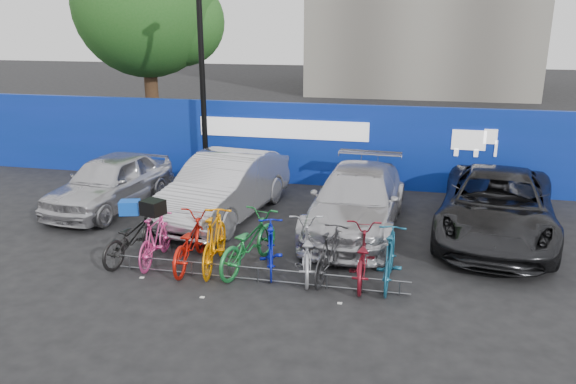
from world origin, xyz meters
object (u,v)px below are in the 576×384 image
(bike_5, at_px, (271,247))
(bike_1, at_px, (155,238))
(lamppost, at_px, (202,72))
(tree, at_px, (152,8))
(bike_rack, at_px, (258,274))
(car_1, at_px, (225,187))
(bike_8, at_px, (362,255))
(bike_3, at_px, (214,240))
(car_3, at_px, (497,206))
(car_2, at_px, (357,200))
(bike_9, at_px, (390,258))
(bike_7, at_px, (330,253))
(bike_2, at_px, (190,241))
(bike_4, at_px, (248,242))
(bike_6, at_px, (306,249))
(bike_0, at_px, (132,236))
(car_0, at_px, (110,182))

(bike_5, bearing_deg, bike_1, -12.01)
(lamppost, bearing_deg, tree, 127.51)
(lamppost, distance_m, bike_rack, 7.48)
(lamppost, bearing_deg, bike_5, -58.72)
(car_1, height_order, bike_8, car_1)
(bike_3, bearing_deg, bike_1, -6.21)
(car_3, distance_m, bike_8, 3.95)
(car_2, distance_m, bike_5, 2.98)
(lamppost, bearing_deg, bike_9, -44.87)
(car_2, xyz_separation_m, bike_7, (-0.22, -2.69, -0.21))
(lamppost, relative_size, car_2, 1.26)
(bike_2, bearing_deg, lamppost, -76.03)
(car_1, distance_m, car_3, 6.34)
(bike_1, bearing_deg, bike_7, 177.07)
(bike_4, xyz_separation_m, bike_6, (1.14, -0.00, -0.04))
(bike_6, relative_size, bike_8, 1.01)
(lamppost, xyz_separation_m, bike_1, (0.96, -5.55, -2.77))
(car_1, bearing_deg, bike_1, -91.26)
(bike_rack, relative_size, bike_9, 3.18)
(bike_1, xyz_separation_m, bike_3, (1.25, -0.00, 0.06))
(bike_2, bearing_deg, bike_0, -5.07)
(bike_2, relative_size, bike_8, 1.02)
(lamppost, relative_size, bike_5, 3.70)
(lamppost, xyz_separation_m, car_1, (1.46, -2.66, -2.50))
(lamppost, xyz_separation_m, car_3, (7.80, -2.65, -2.54))
(car_3, xyz_separation_m, bike_9, (-2.22, -2.92, -0.20))
(car_3, distance_m, bike_6, 4.72)
(bike_rack, distance_m, bike_6, 1.04)
(car_3, xyz_separation_m, bike_6, (-3.80, -2.79, -0.23))
(car_0, distance_m, car_3, 9.45)
(bike_rack, xyz_separation_m, bike_6, (0.81, 0.57, 0.34))
(bike_rack, bearing_deg, car_3, 36.08)
(car_0, relative_size, bike_5, 2.48)
(bike_2, relative_size, bike_4, 0.94)
(bike_1, distance_m, bike_3, 1.25)
(bike_2, bearing_deg, car_3, -157.61)
(lamppost, height_order, bike_0, lamppost)
(car_0, relative_size, bike_6, 2.14)
(tree, relative_size, bike_4, 3.80)
(car_3, xyz_separation_m, bike_2, (-6.11, -2.90, -0.22))
(car_0, distance_m, bike_0, 3.58)
(car_2, height_order, bike_2, car_2)
(car_2, height_order, bike_9, car_2)
(bike_6, bearing_deg, bike_0, -9.88)
(car_1, xyz_separation_m, bike_2, (0.23, -2.89, -0.27))
(lamppost, xyz_separation_m, bike_3, (2.21, -5.55, -2.70))
(car_3, relative_size, bike_2, 2.71)
(bike_0, height_order, bike_8, bike_8)
(bike_6, bearing_deg, bike_1, -8.80)
(tree, height_order, car_2, tree)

